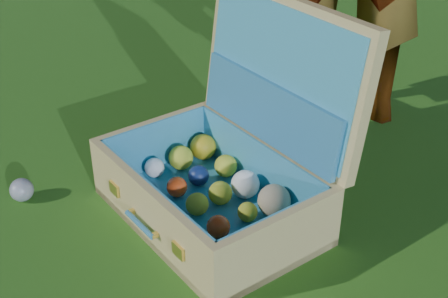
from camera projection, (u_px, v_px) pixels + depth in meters
ground at (163, 234)px, 1.79m from camera, size 60.00×60.00×0.00m
stray_ball at (22, 190)px, 1.92m from camera, size 0.07×0.07×0.07m
suitcase at (234, 158)px, 1.82m from camera, size 0.80×0.73×0.62m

